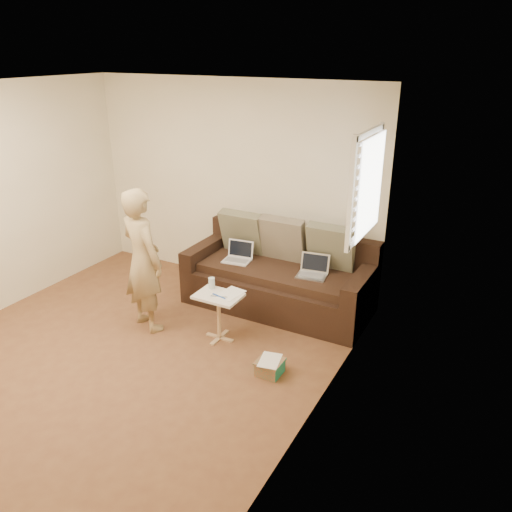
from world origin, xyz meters
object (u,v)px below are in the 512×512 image
Objects in this scene: side_table at (219,317)px; sofa at (278,274)px; laptop_white at (237,262)px; person at (143,260)px; drinking_glass at (212,283)px; laptop_silver at (311,277)px; striped_box at (270,367)px.

sofa is at bearing 76.23° from side_table.
laptop_white is at bearing -170.14° from sofa.
sofa reaches higher than side_table.
person reaches higher than side_table.
person is 0.78m from drinking_glass.
person is 3.05× the size of side_table.
drinking_glass is at bearing 144.96° from side_table.
side_table is at bearing -103.77° from sofa.
sofa is 0.46m from laptop_silver.
person is (-1.54, -1.04, 0.28)m from laptop_silver.
sofa is 6.79× the size of laptop_white.
laptop_silver reaches higher than striped_box.
side_table is 2.16× the size of striped_box.
laptop_white is at bearing 100.19° from drinking_glass.
laptop_white reaches higher than striped_box.
laptop_silver is 1.88m from person.
sofa is at bearing 163.83° from laptop_silver.
laptop_white is at bearing -100.49° from person.
sofa is 1.00m from side_table.
side_table is at bearing -151.40° from person.
drinking_glass is at bearing -113.87° from sofa.
side_table is 0.85m from striped_box.
sofa is 0.53m from laptop_white.
laptop_silver reaches higher than side_table.
sofa is 1.37× the size of person.
person reaches higher than laptop_white.
laptop_white is 0.95m from side_table.
laptop_silver is 1.34× the size of striped_box.
laptop_white is 0.78m from drinking_glass.
person is at bearing -170.32° from side_table.
sofa is at bearing -115.69° from person.
person is at bearing -153.82° from laptop_silver.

